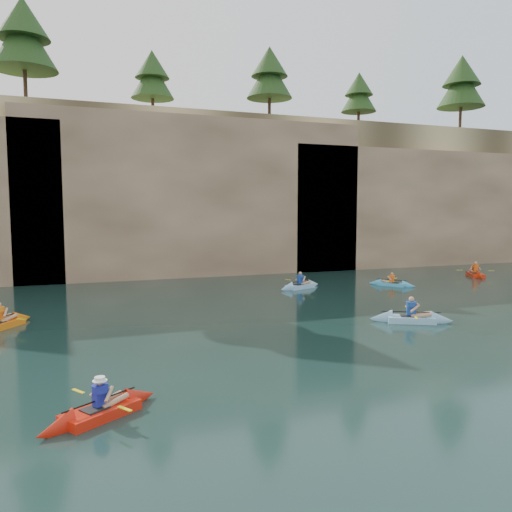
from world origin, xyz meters
name	(u,v)px	position (x,y,z in m)	size (l,w,h in m)	color
ground	(327,380)	(0.00, 0.00, 0.00)	(160.00, 160.00, 0.00)	black
cliff	(155,193)	(0.00, 30.00, 6.00)	(70.00, 16.00, 12.00)	tan
cliff_slab_center	(200,195)	(2.00, 22.60, 5.70)	(24.00, 2.40, 11.40)	tan
cliff_slab_east	(432,206)	(22.00, 22.60, 4.92)	(26.00, 2.40, 9.84)	tan
sea_cave_center	(114,256)	(-4.00, 21.95, 1.60)	(3.50, 1.00, 3.20)	black
sea_cave_east	(306,242)	(10.00, 21.95, 2.25)	(5.00, 1.00, 4.50)	black
cliff_pines	(163,52)	(0.00, 25.00, 15.91)	(56.00, 6.00, 7.83)	black
main_kayaker	(101,411)	(-6.00, -0.42, 0.16)	(3.02, 2.30, 1.16)	red
kayaker_ltblue_near	(411,318)	(6.66, 5.06, 0.17)	(3.38, 2.36, 1.34)	#82B7DA
kayaker_red_far	(475,274)	(19.90, 15.31, 0.16)	(2.38, 3.46, 1.30)	red
kayaker_ltblue_mid	(300,286)	(6.14, 14.77, 0.15)	(3.28, 2.28, 1.23)	#8CBEEA
kayaker_blue_east	(392,284)	(11.85, 13.72, 0.13)	(2.28, 2.67, 1.03)	#43AFE5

